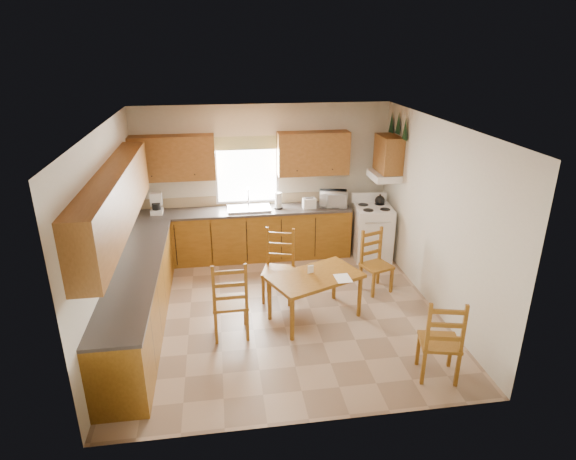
{
  "coord_description": "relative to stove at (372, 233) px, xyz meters",
  "views": [
    {
      "loc": [
        -0.8,
        -6.08,
        3.71
      ],
      "look_at": [
        0.15,
        0.3,
        1.15
      ],
      "focal_mm": 30.0,
      "sensor_mm": 36.0,
      "label": 1
    }
  ],
  "objects": [
    {
      "name": "wall_left",
      "position": [
        -4.13,
        -1.62,
        0.88
      ],
      "size": [
        4.5,
        4.5,
        0.0
      ],
      "primitive_type": "plane",
      "color": "beige",
      "rests_on": "floor"
    },
    {
      "name": "sink_basin",
      "position": [
        -2.18,
        0.33,
        0.47
      ],
      "size": [
        0.75,
        0.45,
        0.04
      ],
      "primitive_type": "cube",
      "color": "silver",
      "rests_on": "counter_back"
    },
    {
      "name": "window_frame",
      "position": [
        -2.18,
        0.6,
        1.08
      ],
      "size": [
        1.13,
        0.02,
        1.18
      ],
      "primitive_type": "cube",
      "color": "white",
      "rests_on": "wall_back"
    },
    {
      "name": "pine_decal_a",
      "position": [
        0.33,
        -0.29,
        1.91
      ],
      "size": [
        0.22,
        0.22,
        0.36
      ],
      "primitive_type": "cone",
      "color": "black",
      "rests_on": "wall_right"
    },
    {
      "name": "pine_decal_c",
      "position": [
        0.33,
        0.35,
        1.91
      ],
      "size": [
        0.22,
        0.22,
        0.36
      ],
      "primitive_type": "cone",
      "color": "black",
      "rests_on": "wall_right"
    },
    {
      "name": "lower_cab_back",
      "position": [
        -2.25,
        0.33,
        -0.03
      ],
      "size": [
        3.75,
        0.6,
        0.88
      ],
      "primitive_type": "cube",
      "color": "brown",
      "rests_on": "floor"
    },
    {
      "name": "table_card",
      "position": [
        -1.48,
        -1.79,
        0.26
      ],
      "size": [
        0.09,
        0.04,
        0.11
      ],
      "primitive_type": "cube",
      "rotation": [
        0.0,
        0.0,
        0.27
      ],
      "color": "white",
      "rests_on": "dining_table"
    },
    {
      "name": "chair_far_left",
      "position": [
        -1.87,
        -1.26,
        0.07
      ],
      "size": [
        0.56,
        0.55,
        1.08
      ],
      "primitive_type": "cube",
      "rotation": [
        0.0,
        0.0,
        -0.3
      ],
      "color": "brown",
      "rests_on": "floor"
    },
    {
      "name": "counter_left",
      "position": [
        -3.83,
        -1.77,
        0.43
      ],
      "size": [
        0.63,
        3.6,
        0.04
      ],
      "primitive_type": "cube",
      "color": "#3E3836",
      "rests_on": "lower_cab_left"
    },
    {
      "name": "window_pane",
      "position": [
        -2.18,
        0.59,
        1.08
      ],
      "size": [
        1.05,
        0.01,
        1.1
      ],
      "primitive_type": "cube",
      "color": "white",
      "rests_on": "wall_back"
    },
    {
      "name": "ceiling",
      "position": [
        -1.88,
        -1.62,
        2.23
      ],
      "size": [
        4.5,
        4.5,
        0.0
      ],
      "primitive_type": "plane",
      "color": "brown",
      "rests_on": "floor"
    },
    {
      "name": "chair_near_left",
      "position": [
        -2.62,
        -2.11,
        0.08
      ],
      "size": [
        0.47,
        0.45,
        1.11
      ],
      "primitive_type": "cube",
      "rotation": [
        0.0,
        0.0,
        3.16
      ],
      "color": "brown",
      "rests_on": "floor"
    },
    {
      "name": "upper_cab_back_right",
      "position": [
        -1.02,
        0.46,
        1.38
      ],
      "size": [
        1.25,
        0.33,
        0.75
      ],
      "primitive_type": "cube",
      "color": "brown",
      "rests_on": "wall_back"
    },
    {
      "name": "dining_table",
      "position": [
        -1.43,
        -1.87,
        -0.14
      ],
      "size": [
        1.43,
        1.15,
        0.67
      ],
      "primitive_type": "cube",
      "rotation": [
        0.0,
        0.0,
        0.41
      ],
      "color": "brown",
      "rests_on": "floor"
    },
    {
      "name": "chair_near_right",
      "position": [
        -0.26,
        -3.33,
        0.05
      ],
      "size": [
        0.53,
        0.51,
        1.05
      ],
      "primitive_type": "cube",
      "rotation": [
        0.0,
        0.0,
        2.91
      ],
      "color": "brown",
      "rests_on": "floor"
    },
    {
      "name": "range_hood",
      "position": [
        0.15,
        0.03,
        1.05
      ],
      "size": [
        0.44,
        0.62,
        0.12
      ],
      "primitive_type": "cube",
      "color": "white",
      "rests_on": "wall_right"
    },
    {
      "name": "upper_cab_left",
      "position": [
        -3.96,
        -1.77,
        1.38
      ],
      "size": [
        0.33,
        3.6,
        0.75
      ],
      "primitive_type": "cube",
      "color": "brown",
      "rests_on": "wall_left"
    },
    {
      "name": "window_valance",
      "position": [
        -2.18,
        0.57,
        1.58
      ],
      "size": [
        1.19,
        0.01,
        0.24
      ],
      "primitive_type": "cube",
      "color": "#567334",
      "rests_on": "wall_back"
    },
    {
      "name": "chair_far_right",
      "position": [
        -0.31,
        -1.22,
        0.02
      ],
      "size": [
        0.52,
        0.51,
        0.98
      ],
      "primitive_type": "cube",
      "rotation": [
        0.0,
        0.0,
        0.34
      ],
      "color": "brown",
      "rests_on": "floor"
    },
    {
      "name": "wall_right",
      "position": [
        0.37,
        -1.62,
        0.88
      ],
      "size": [
        4.5,
        4.5,
        0.0
      ],
      "primitive_type": "plane",
      "color": "beige",
      "rests_on": "floor"
    },
    {
      "name": "stove",
      "position": [
        0.0,
        0.0,
        0.0
      ],
      "size": [
        0.7,
        0.72,
        0.94
      ],
      "primitive_type": "cube",
      "rotation": [
        0.0,
        0.0,
        -0.1
      ],
      "color": "white",
      "rests_on": "floor"
    },
    {
      "name": "paper_towel",
      "position": [
        -1.66,
        0.32,
        0.59
      ],
      "size": [
        0.14,
        0.14,
        0.29
      ],
      "primitive_type": "cylinder",
      "rotation": [
        0.0,
        0.0,
        -0.14
      ],
      "color": "white",
      "rests_on": "counter_back"
    },
    {
      "name": "backsplash",
      "position": [
        -2.25,
        0.62,
        0.54
      ],
      "size": [
        3.75,
        0.01,
        0.18
      ],
      "primitive_type": "cube",
      "color": "tan",
      "rests_on": "counter_back"
    },
    {
      "name": "counter_back",
      "position": [
        -2.25,
        0.33,
        0.43
      ],
      "size": [
        3.75,
        0.63,
        0.04
      ],
      "primitive_type": "cube",
      "color": "#3E3836",
      "rests_on": "lower_cab_back"
    },
    {
      "name": "upper_cab_back_left",
      "position": [
        -3.43,
        0.46,
        1.38
      ],
      "size": [
        1.41,
        0.33,
        0.75
      ],
      "primitive_type": "cube",
      "color": "brown",
      "rests_on": "wall_back"
    },
    {
      "name": "floor",
      "position": [
        -1.88,
        -1.62,
        -0.47
      ],
      "size": [
        4.5,
        4.5,
        0.0
      ],
      "primitive_type": "plane",
      "color": "#A0846A",
      "rests_on": "ground"
    },
    {
      "name": "coffeemaker",
      "position": [
        -3.77,
        0.36,
        0.64
      ],
      "size": [
        0.24,
        0.28,
        0.38
      ],
      "primitive_type": "cube",
      "rotation": [
        0.0,
        0.0,
        0.05
      ],
      "color": "white",
      "rests_on": "counter_back"
    },
    {
      "name": "wall_front",
      "position": [
        -1.88,
        -3.87,
        0.88
      ],
      "size": [
        4.5,
        4.5,
        0.0
      ],
      "primitive_type": "plane",
      "color": "beige",
      "rests_on": "floor"
    },
    {
      "name": "lower_cab_left",
      "position": [
        -3.83,
        -1.77,
        -0.03
      ],
      "size": [
        0.6,
        3.6,
        0.88
      ],
      "primitive_type": "cube",
      "color": "brown",
      "rests_on": "floor"
    },
    {
      "name": "microwave",
      "position": [
        -0.67,
        0.3,
        0.58
      ],
      "size": [
        0.51,
        0.41,
        0.27
      ],
      "primitive_type": "imported",
      "rotation": [
        0.0,
        0.0,
        -0.2
      ],
      "color": "white",
      "rests_on": "counter_back"
    },
    {
      "name": "pine_decal_b",
      "position": [
        0.33,
        0.03,
        1.95
      ],
      "size": [
        0.22,
        0.22,
        0.36
      ],
      "primitive_type": "cone",
      "color": "black",
      "rests_on": "wall_right"
    },
    {
      "name": "upper_cab_stove",
      "position": [
        0.2,
        0.03,
        1.43
      ],
      "size": [
        0.33,
        0.62,
        0.62
      ],
      "primitive_type": "cube",
      "color": "brown",
      "rests_on": "wall_right"
    },
    {
      "name": "toaster",
      "position": [
        -1.12,
        0.25,
        0.54
      ],
      "size": [
        0.23,
        0.16,
        0.18
      ],
      "primitive_type": "cube",
      "rotation": [
        0.0,
        0.0,
        0.08
      ],
      "color": "white",
      "rests_on": "counter_back"
    },
    {
      "name": "wall_back",
      "position": [
        -1.88,
        0.63,
        0.88
      ],
      "size": [
        4.5,
        4.5,
        0.0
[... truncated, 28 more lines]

